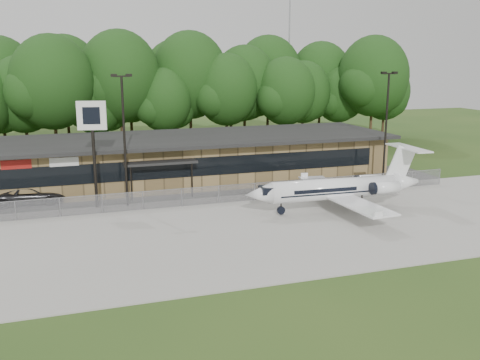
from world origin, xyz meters
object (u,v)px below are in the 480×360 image
object	(u,v)px
terminal	(172,159)
suv	(31,195)
business_jet	(340,189)
pole_sign	(92,127)

from	to	relation	value
terminal	suv	world-z (taller)	terminal
terminal	business_jet	size ratio (longest dim) A/B	2.89
terminal	pole_sign	xyz separation A→B (m)	(-7.29, -7.14, 4.14)
suv	pole_sign	size ratio (longest dim) A/B	0.65
business_jet	pole_sign	distance (m)	19.20
business_jet	pole_sign	xyz separation A→B (m)	(-17.44, 6.57, 4.61)
terminal	pole_sign	world-z (taller)	pole_sign
terminal	business_jet	distance (m)	17.07
suv	pole_sign	world-z (taller)	pole_sign
suv	terminal	bearing A→B (deg)	-69.19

